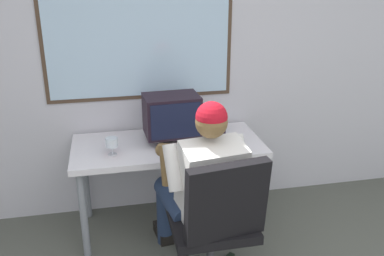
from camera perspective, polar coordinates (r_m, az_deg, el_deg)
name	(u,v)px	position (r m, az deg, el deg)	size (l,w,h in m)	color
wall_rear	(167,36)	(3.32, -3.38, 12.38)	(5.98, 0.08, 2.88)	silver
desk	(168,152)	(3.17, -3.28, -3.33)	(1.41, 0.65, 0.71)	gray
office_chair	(218,217)	(2.56, 3.53, -11.93)	(0.59, 0.59, 0.96)	black
person_seated	(202,182)	(2.73, 1.34, -7.34)	(0.57, 0.86, 1.23)	#22314F
crt_monitor	(172,116)	(3.10, -2.77, 1.70)	(0.41, 0.30, 0.36)	beige
wine_glass	(112,143)	(2.97, -10.82, -2.03)	(0.08, 0.08, 0.12)	silver
desk_speaker	(221,125)	(3.28, 3.98, 0.41)	(0.07, 0.07, 0.15)	black
cd_case	(222,144)	(3.11, 4.08, -2.22)	(0.16, 0.14, 0.01)	#2A2B35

